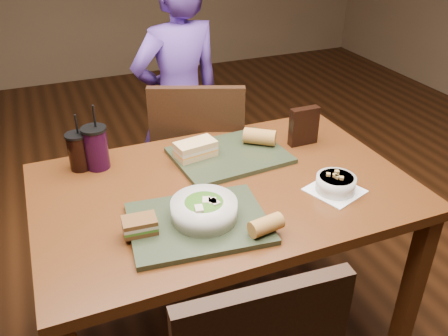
% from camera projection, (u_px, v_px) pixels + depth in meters
% --- Properties ---
extents(ground, '(6.00, 6.00, 0.00)m').
position_uv_depth(ground, '(224.00, 332.00, 2.04)').
color(ground, '#381C0B').
rests_on(ground, ground).
extents(dining_table, '(1.30, 0.85, 0.75)m').
position_uv_depth(dining_table, '(224.00, 206.00, 1.71)').
color(dining_table, '#502910').
rests_on(dining_table, ground).
extents(chair_far, '(0.53, 0.55, 0.95)m').
position_uv_depth(chair_far, '(191.00, 164.00, 2.25)').
color(chair_far, black).
rests_on(chair_far, ground).
extents(diner, '(0.56, 0.42, 1.38)m').
position_uv_depth(diner, '(179.00, 102.00, 2.48)').
color(diner, '#553592').
rests_on(diner, ground).
extents(tray_near, '(0.45, 0.36, 0.02)m').
position_uv_depth(tray_near, '(198.00, 223.00, 1.46)').
color(tray_near, '#252D1B').
rests_on(tray_near, dining_table).
extents(tray_far, '(0.44, 0.35, 0.02)m').
position_uv_depth(tray_far, '(229.00, 155.00, 1.84)').
color(tray_far, '#252D1B').
rests_on(tray_far, dining_table).
extents(salad_bowl, '(0.21, 0.21, 0.07)m').
position_uv_depth(salad_bowl, '(204.00, 209.00, 1.45)').
color(salad_bowl, silver).
rests_on(salad_bowl, tray_near).
extents(soup_bowl, '(0.21, 0.21, 0.07)m').
position_uv_depth(soup_bowl, '(336.00, 183.00, 1.62)').
color(soup_bowl, white).
rests_on(soup_bowl, dining_table).
extents(sandwich_near, '(0.11, 0.08, 0.05)m').
position_uv_depth(sandwich_near, '(140.00, 225.00, 1.40)').
color(sandwich_near, '#593819').
rests_on(sandwich_near, tray_near).
extents(sandwich_far, '(0.16, 0.11, 0.06)m').
position_uv_depth(sandwich_far, '(196.00, 149.00, 1.80)').
color(sandwich_far, tan).
rests_on(sandwich_far, tray_far).
extents(baguette_near, '(0.11, 0.07, 0.05)m').
position_uv_depth(baguette_near, '(266.00, 225.00, 1.39)').
color(baguette_near, '#AD7533').
rests_on(baguette_near, tray_near).
extents(baguette_far, '(0.14, 0.13, 0.06)m').
position_uv_depth(baguette_far, '(260.00, 137.00, 1.89)').
color(baguette_far, '#AD7533').
rests_on(baguette_far, tray_far).
extents(cup_cola, '(0.08, 0.08, 0.22)m').
position_uv_depth(cup_cola, '(78.00, 151.00, 1.73)').
color(cup_cola, black).
rests_on(cup_cola, dining_table).
extents(cup_berry, '(0.09, 0.09, 0.25)m').
position_uv_depth(cup_berry, '(96.00, 148.00, 1.74)').
color(cup_berry, black).
rests_on(cup_berry, dining_table).
extents(chip_bag, '(0.12, 0.04, 0.16)m').
position_uv_depth(chip_bag, '(304.00, 126.00, 1.91)').
color(chip_bag, black).
rests_on(chip_bag, dining_table).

